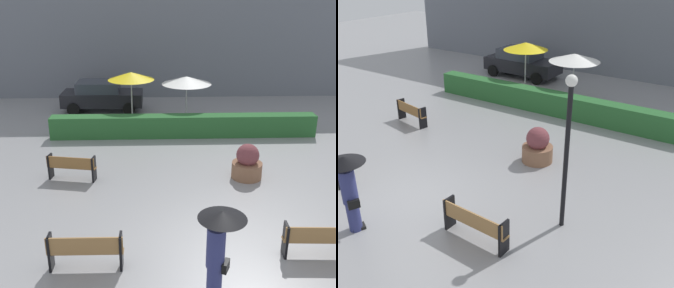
% 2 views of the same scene
% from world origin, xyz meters
% --- Properties ---
extents(ground_plane, '(60.00, 60.00, 0.00)m').
position_xyz_m(ground_plane, '(0.00, 0.00, 0.00)').
color(ground_plane, gray).
extents(bench_near_right, '(1.85, 0.45, 0.87)m').
position_xyz_m(bench_near_right, '(2.63, -0.35, 0.52)').
color(bench_near_right, '#9E7242').
rests_on(bench_near_right, ground).
extents(bench_far_left, '(1.68, 0.63, 0.86)m').
position_xyz_m(bench_far_left, '(-4.16, 4.16, 0.51)').
color(bench_far_left, olive).
rests_on(bench_far_left, ground).
extents(pedestrian_with_umbrella, '(0.97, 0.97, 2.12)m').
position_xyz_m(pedestrian_with_umbrella, '(-0.11, -1.70, 1.37)').
color(pedestrian_with_umbrella, navy).
rests_on(pedestrian_with_umbrella, ground).
extents(planter_pot, '(1.03, 1.03, 1.22)m').
position_xyz_m(planter_pot, '(1.80, 4.14, 0.52)').
color(planter_pot, brown).
rests_on(planter_pot, ground).
extents(lamp_post, '(0.28, 0.28, 3.98)m').
position_xyz_m(lamp_post, '(4.10, 1.41, 2.44)').
color(lamp_post, black).
rests_on(lamp_post, ground).
extents(patio_umbrella_yellow, '(2.15, 2.15, 2.51)m').
position_xyz_m(patio_umbrella_yellow, '(-2.40, 10.21, 2.33)').
color(patio_umbrella_yellow, silver).
rests_on(patio_umbrella_yellow, ground).
extents(patio_umbrella_white, '(2.32, 2.32, 2.29)m').
position_xyz_m(patio_umbrella_white, '(0.18, 10.21, 2.11)').
color(patio_umbrella_white, silver).
rests_on(patio_umbrella_white, ground).
extents(hedge_strip, '(11.54, 0.70, 0.96)m').
position_xyz_m(hedge_strip, '(-0.06, 8.40, 0.48)').
color(hedge_strip, '#28602D').
rests_on(hedge_strip, ground).
extents(parked_car, '(4.22, 2.00, 1.57)m').
position_xyz_m(parked_car, '(-4.12, 12.67, 0.82)').
color(parked_car, black).
rests_on(parked_car, ground).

